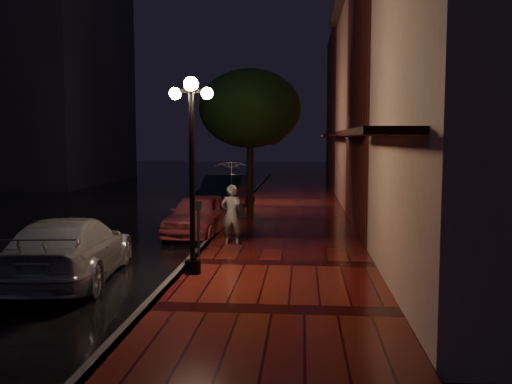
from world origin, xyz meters
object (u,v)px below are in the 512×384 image
at_px(streetlamp_near, 192,163).
at_px(streetlamp_far, 251,150).
at_px(parking_meter, 198,223).
at_px(street_tree, 250,111).
at_px(pink_car, 199,214).
at_px(woman_with_umbrella, 232,189).
at_px(silver_car, 70,249).
at_px(navy_car, 224,193).

relative_size(streetlamp_near, streetlamp_far, 1.00).
bearing_deg(parking_meter, street_tree, 92.05).
relative_size(streetlamp_far, pink_car, 1.09).
distance_m(woman_with_umbrella, parking_meter, 2.03).
relative_size(silver_car, parking_meter, 3.48).
bearing_deg(streetlamp_far, street_tree, -85.09).
relative_size(streetlamp_near, street_tree, 0.74).
relative_size(street_tree, pink_car, 1.46).
distance_m(silver_car, woman_with_umbrella, 5.09).
xyz_separation_m(street_tree, woman_with_umbrella, (0.16, -7.40, -2.53)).
distance_m(street_tree, pink_car, 6.36).
bearing_deg(parking_meter, silver_car, -134.38).
xyz_separation_m(navy_car, parking_meter, (0.75, -10.09, 0.22)).
bearing_deg(parking_meter, navy_car, 99.15).
height_order(streetlamp_far, parking_meter, streetlamp_far).
relative_size(streetlamp_near, parking_meter, 3.04).
relative_size(street_tree, woman_with_umbrella, 2.45).
height_order(street_tree, parking_meter, street_tree).
xyz_separation_m(streetlamp_far, woman_with_umbrella, (0.42, -10.41, -0.88)).
height_order(streetlamp_far, street_tree, street_tree).
distance_m(pink_car, silver_car, 6.43).
distance_m(navy_car, woman_with_umbrella, 8.46).
relative_size(streetlamp_near, silver_car, 0.87).
distance_m(streetlamp_far, silver_car, 14.70).
distance_m(streetlamp_near, navy_car, 12.06).
distance_m(navy_car, parking_meter, 10.12).
xyz_separation_m(street_tree, pink_car, (-1.21, -5.12, -3.57)).
xyz_separation_m(streetlamp_near, street_tree, (0.26, 10.99, 1.64)).
height_order(street_tree, navy_car, street_tree).
relative_size(pink_car, silver_car, 0.80).
bearing_deg(parking_meter, pink_car, 105.33).
relative_size(streetlamp_far, parking_meter, 3.04).
distance_m(navy_car, silver_car, 12.34).
distance_m(streetlamp_near, pink_car, 6.25).
bearing_deg(woman_with_umbrella, parking_meter, 67.79).
xyz_separation_m(pink_car, woman_with_umbrella, (1.37, -2.28, 1.04)).
xyz_separation_m(pink_car, navy_car, (-0.00, 6.02, 0.11)).
height_order(streetlamp_near, woman_with_umbrella, streetlamp_near).
height_order(pink_car, navy_car, navy_car).
distance_m(street_tree, parking_meter, 9.76).
relative_size(streetlamp_near, pink_car, 1.09).
distance_m(streetlamp_near, woman_with_umbrella, 3.72).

